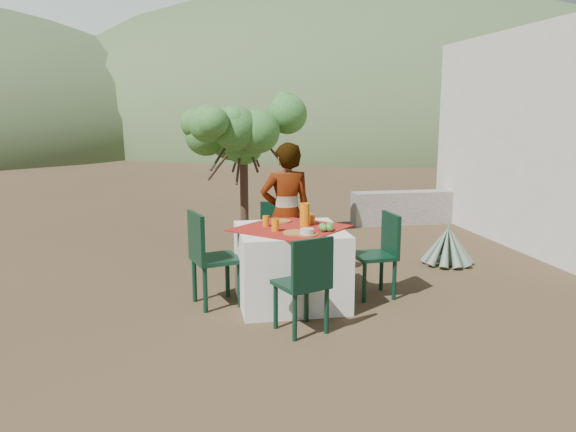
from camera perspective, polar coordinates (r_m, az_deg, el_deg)
The scene contains 24 objects.
ground at distance 5.81m, azimuth -5.48°, elevation -8.37°, with size 160.00×160.00×0.00m, color #3E2F1C.
table at distance 5.59m, azimuth 0.22°, elevation -5.02°, with size 1.30×1.30×0.76m.
chair_far at distance 6.65m, azimuth -1.21°, elevation -1.80°, with size 0.45×0.45×0.83m.
chair_near at distance 4.78m, azimuth 1.80°, elevation -6.55°, with size 0.51×0.51×0.86m.
chair_left at distance 5.50m, azimuth -8.11°, elevation -3.87°, with size 0.53×0.53×0.93m.
chair_right at distance 5.83m, azimuth 9.39°, elevation -3.47°, with size 0.42×0.42×0.86m.
person at distance 6.12m, azimuth -0.19°, elevation 0.20°, with size 0.57×0.37×1.56m, color #8C6651.
shrub_tree at distance 8.23m, azimuth -4.18°, elevation 7.78°, with size 1.60×1.57×1.88m.
agave at distance 7.27m, azimuth 15.91°, elevation -2.97°, with size 0.64×0.65×0.69m.
stone_wall at distance 9.89m, azimuth 13.89°, elevation 0.91°, with size 2.60×0.35×0.55m, color gray.
hill_near_right at distance 43.35m, azimuth 6.30°, elevation 8.01°, with size 48.00×48.00×20.00m, color #374D2B.
hill_far_center at distance 57.62m, azimuth -14.14°, elevation 8.37°, with size 60.00×60.00×24.00m, color slate.
hill_far_right at distance 58.85m, azimuth 18.65°, elevation 8.18°, with size 36.00×36.00×14.00m, color slate.
plate_far at distance 5.79m, azimuth -0.69°, elevation -0.51°, with size 0.21×0.21×0.01m, color #935E27.
plate_near at distance 5.23m, azimuth 0.82°, elevation -1.70°, with size 0.25×0.25×0.01m, color #935E27.
glass_far at distance 5.55m, azimuth -2.26°, elevation -0.52°, with size 0.07×0.07×0.11m, color orange.
glass_near at distance 5.32m, azimuth -1.30°, elevation -0.93°, with size 0.07×0.07×0.12m, color orange.
juice_pitcher at distance 5.56m, azimuth 1.73°, elevation 0.14°, with size 0.10×0.10×0.23m, color orange.
bowl_plate at distance 5.17m, azimuth 1.94°, elevation -1.87°, with size 0.20×0.20×0.01m, color #935E27.
white_bowl at distance 5.16m, azimuth 1.94°, elevation -1.55°, with size 0.13×0.13×0.05m, color silver.
jar_left at distance 5.70m, azimuth 2.50°, elevation -0.33°, with size 0.06×0.06×0.09m, color #BC7F21.
jar_right at distance 5.78m, azimuth 2.33°, elevation -0.15°, with size 0.06×0.06×0.09m, color #BC7F21.
napkin_holder at distance 5.59m, azimuth 1.71°, elevation -0.56°, with size 0.06×0.04×0.08m, color silver.
fruit_cluster at distance 5.34m, azimuth 3.89°, elevation -1.15°, with size 0.15×0.14×0.07m.
Camera 1 is at (-0.45, -5.48, 1.88)m, focal length 35.00 mm.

